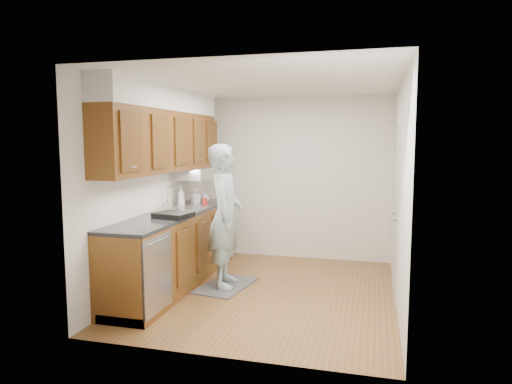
# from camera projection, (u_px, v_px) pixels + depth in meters

# --- Properties ---
(floor) EXTENTS (3.50, 3.50, 0.00)m
(floor) POSITION_uv_depth(u_px,v_px,m) (267.00, 292.00, 5.57)
(floor) COLOR brown
(floor) RESTS_ON ground
(ceiling) EXTENTS (3.50, 3.50, 0.00)m
(ceiling) POSITION_uv_depth(u_px,v_px,m) (268.00, 83.00, 5.28)
(ceiling) COLOR white
(ceiling) RESTS_ON wall_left
(wall_left) EXTENTS (0.02, 3.50, 2.50)m
(wall_left) POSITION_uv_depth(u_px,v_px,m) (153.00, 187.00, 5.80)
(wall_left) COLOR silver
(wall_left) RESTS_ON floor
(wall_right) EXTENTS (0.02, 3.50, 2.50)m
(wall_right) POSITION_uv_depth(u_px,v_px,m) (399.00, 194.00, 5.05)
(wall_right) COLOR silver
(wall_right) RESTS_ON floor
(wall_back) EXTENTS (3.00, 0.02, 2.50)m
(wall_back) POSITION_uv_depth(u_px,v_px,m) (293.00, 178.00, 7.11)
(wall_back) COLOR silver
(wall_back) RESTS_ON floor
(counter) EXTENTS (0.64, 2.80, 1.30)m
(counter) POSITION_uv_depth(u_px,v_px,m) (176.00, 247.00, 5.81)
(counter) COLOR brown
(counter) RESTS_ON floor
(upper_cabinets) EXTENTS (0.47, 2.80, 1.21)m
(upper_cabinets) POSITION_uv_depth(u_px,v_px,m) (166.00, 132.00, 5.72)
(upper_cabinets) COLOR brown
(upper_cabinets) RESTS_ON wall_left
(closet_door) EXTENTS (0.02, 1.22, 2.05)m
(closet_door) POSITION_uv_depth(u_px,v_px,m) (396.00, 210.00, 5.37)
(closet_door) COLOR silver
(closet_door) RESTS_ON wall_right
(floor_mat) EXTENTS (0.66, 0.96, 0.02)m
(floor_mat) POSITION_uv_depth(u_px,v_px,m) (226.00, 285.00, 5.78)
(floor_mat) COLOR slate
(floor_mat) RESTS_ON floor
(person) EXTENTS (0.60, 0.79, 2.01)m
(person) POSITION_uv_depth(u_px,v_px,m) (225.00, 206.00, 5.67)
(person) COLOR #98B3B9
(person) RESTS_ON floor_mat
(soap_bottle_a) EXTENTS (0.11, 0.11, 0.26)m
(soap_bottle_a) POSITION_uv_depth(u_px,v_px,m) (181.00, 196.00, 6.32)
(soap_bottle_a) COLOR #B6BFC6
(soap_bottle_a) RESTS_ON counter
(soap_bottle_b) EXTENTS (0.14, 0.14, 0.21)m
(soap_bottle_b) POSITION_uv_depth(u_px,v_px,m) (196.00, 196.00, 6.47)
(soap_bottle_b) COLOR #B6BFC6
(soap_bottle_b) RESTS_ON counter
(soap_bottle_c) EXTENTS (0.16, 0.16, 0.15)m
(soap_bottle_c) POSITION_uv_depth(u_px,v_px,m) (205.00, 197.00, 6.62)
(soap_bottle_c) COLOR #B6BFC6
(soap_bottle_c) RESTS_ON counter
(soda_can) EXTENTS (0.08, 0.08, 0.12)m
(soda_can) POSITION_uv_depth(u_px,v_px,m) (205.00, 202.00, 6.24)
(soda_can) COLOR red
(soda_can) RESTS_ON counter
(dish_rack) EXTENTS (0.45, 0.40, 0.06)m
(dish_rack) POSITION_uv_depth(u_px,v_px,m) (173.00, 215.00, 5.32)
(dish_rack) COLOR black
(dish_rack) RESTS_ON counter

